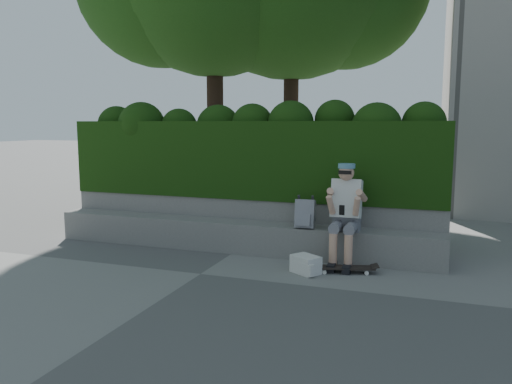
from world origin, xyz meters
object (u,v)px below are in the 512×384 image
at_px(person, 345,210).
at_px(backpack_plaid, 305,214).
at_px(backpack_ground, 306,264).
at_px(skateboard, 345,268).

xyz_separation_m(person, backpack_plaid, (-0.58, 0.08, -0.10)).
xyz_separation_m(backpack_plaid, backpack_ground, (0.18, -0.66, -0.54)).
xyz_separation_m(person, skateboard, (0.08, -0.40, -0.69)).
bearing_deg(backpack_plaid, skateboard, -39.67).
bearing_deg(backpack_ground, backpack_plaid, 138.63).
relative_size(backpack_plaid, backpack_ground, 1.14).
distance_m(person, backpack_ground, 0.95).
relative_size(skateboard, backpack_ground, 2.23).
distance_m(person, backpack_plaid, 0.59).
xyz_separation_m(skateboard, backpack_ground, (-0.47, -0.17, 0.05)).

